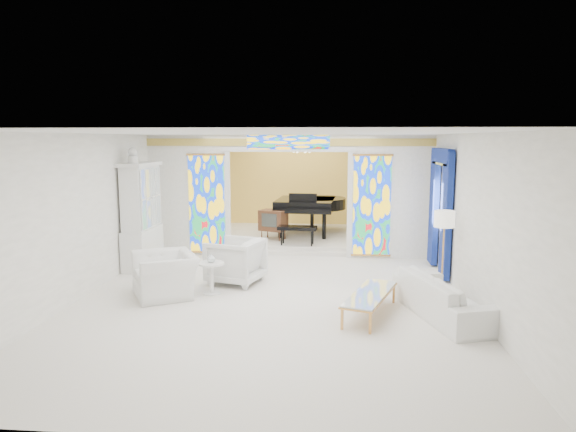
# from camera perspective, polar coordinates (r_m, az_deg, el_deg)

# --- Properties ---
(floor) EXTENTS (12.00, 12.00, 0.00)m
(floor) POSITION_cam_1_polar(r_m,az_deg,el_deg) (10.97, -0.83, -6.76)
(floor) COLOR silver
(floor) RESTS_ON ground
(ceiling) EXTENTS (7.00, 12.00, 0.02)m
(ceiling) POSITION_cam_1_polar(r_m,az_deg,el_deg) (10.58, -0.87, 9.10)
(ceiling) COLOR white
(ceiling) RESTS_ON wall_back
(wall_back) EXTENTS (7.00, 0.02, 3.00)m
(wall_back) POSITION_cam_1_polar(r_m,az_deg,el_deg) (16.62, 1.23, 3.73)
(wall_back) COLOR white
(wall_back) RESTS_ON floor
(wall_front) EXTENTS (7.00, 0.02, 3.00)m
(wall_front) POSITION_cam_1_polar(r_m,az_deg,el_deg) (4.86, -8.05, -8.28)
(wall_front) COLOR white
(wall_front) RESTS_ON floor
(wall_left) EXTENTS (0.02, 12.00, 3.00)m
(wall_left) POSITION_cam_1_polar(r_m,az_deg,el_deg) (11.56, -18.38, 1.17)
(wall_left) COLOR white
(wall_left) RESTS_ON floor
(wall_right) EXTENTS (0.02, 12.00, 3.00)m
(wall_right) POSITION_cam_1_polar(r_m,az_deg,el_deg) (10.90, 17.79, 0.77)
(wall_right) COLOR white
(wall_right) RESTS_ON floor
(partition_wall) EXTENTS (7.00, 0.22, 3.00)m
(partition_wall) POSITION_cam_1_polar(r_m,az_deg,el_deg) (12.63, 0.06, 2.90)
(partition_wall) COLOR white
(partition_wall) RESTS_ON floor
(stained_glass_left) EXTENTS (0.90, 0.04, 2.40)m
(stained_glass_left) POSITION_cam_1_polar(r_m,az_deg,el_deg) (12.90, -9.00, 1.33)
(stained_glass_left) COLOR gold
(stained_glass_left) RESTS_ON partition_wall
(stained_glass_right) EXTENTS (0.90, 0.04, 2.40)m
(stained_glass_right) POSITION_cam_1_polar(r_m,az_deg,el_deg) (12.56, 9.29, 1.13)
(stained_glass_right) COLOR gold
(stained_glass_right) RESTS_ON partition_wall
(stained_glass_transom) EXTENTS (2.00, 0.04, 0.34)m
(stained_glass_transom) POSITION_cam_1_polar(r_m,az_deg,el_deg) (12.47, 0.02, 8.20)
(stained_glass_transom) COLOR gold
(stained_glass_transom) RESTS_ON partition_wall
(alcove_platform) EXTENTS (6.80, 3.80, 0.18)m
(alcove_platform) POSITION_cam_1_polar(r_m,az_deg,el_deg) (14.93, 0.75, -2.28)
(alcove_platform) COLOR silver
(alcove_platform) RESTS_ON floor
(gold_curtain_back) EXTENTS (6.70, 0.10, 2.90)m
(gold_curtain_back) POSITION_cam_1_polar(r_m,az_deg,el_deg) (16.50, 1.21, 3.70)
(gold_curtain_back) COLOR #EFC153
(gold_curtain_back) RESTS_ON wall_back
(chandelier) EXTENTS (0.48, 0.48, 0.30)m
(chandelier) POSITION_cam_1_polar(r_m,az_deg,el_deg) (14.56, 1.53, 7.18)
(chandelier) COLOR #C78B45
(chandelier) RESTS_ON ceiling
(blue_drapes) EXTENTS (0.14, 1.85, 2.65)m
(blue_drapes) POSITION_cam_1_polar(r_m,az_deg,el_deg) (11.55, 16.56, 1.63)
(blue_drapes) COLOR navy
(blue_drapes) RESTS_ON wall_right
(china_cabinet) EXTENTS (0.56, 1.46, 2.72)m
(china_cabinet) POSITION_cam_1_polar(r_m,az_deg,el_deg) (12.05, -15.95, -0.03)
(china_cabinet) COLOR white
(china_cabinet) RESTS_ON floor
(armchair_left) EXTENTS (1.52, 1.58, 0.79)m
(armchair_left) POSITION_cam_1_polar(r_m,az_deg,el_deg) (9.88, -13.46, -6.36)
(armchair_left) COLOR white
(armchair_left) RESTS_ON floor
(armchair_right) EXTENTS (1.24, 1.22, 0.91)m
(armchair_right) POSITION_cam_1_polar(r_m,az_deg,el_deg) (10.47, -5.86, -4.98)
(armchair_right) COLOR white
(armchair_right) RESTS_ON floor
(sofa) EXTENTS (1.52, 2.45, 0.67)m
(sofa) POSITION_cam_1_polar(r_m,az_deg,el_deg) (8.94, 17.07, -8.52)
(sofa) COLOR white
(sofa) RESTS_ON floor
(side_table) EXTENTS (0.64, 0.64, 0.61)m
(side_table) POSITION_cam_1_polar(r_m,az_deg,el_deg) (9.79, -8.51, -6.33)
(side_table) COLOR white
(side_table) RESTS_ON floor
(vase) EXTENTS (0.20, 0.20, 0.17)m
(vase) POSITION_cam_1_polar(r_m,az_deg,el_deg) (9.72, -8.55, -4.64)
(vase) COLOR silver
(vase) RESTS_ON side_table
(coffee_table) EXTENTS (1.07, 1.81, 0.39)m
(coffee_table) POSITION_cam_1_polar(r_m,az_deg,el_deg) (8.67, 9.11, -8.63)
(coffee_table) COLOR silver
(coffee_table) RESTS_ON floor
(floor_lamp) EXTENTS (0.40, 0.40, 1.57)m
(floor_lamp) POSITION_cam_1_polar(r_m,az_deg,el_deg) (10.03, 16.97, -0.75)
(floor_lamp) COLOR #C78B45
(floor_lamp) RESTS_ON floor
(grand_piano) EXTENTS (2.09, 3.12, 1.23)m
(grand_piano) POSITION_cam_1_polar(r_m,az_deg,el_deg) (14.90, 2.59, 1.27)
(grand_piano) COLOR black
(grand_piano) RESTS_ON alcove_platform
(tv_console) EXTENTS (0.82, 0.69, 0.81)m
(tv_console) POSITION_cam_1_polar(r_m,az_deg,el_deg) (13.95, -1.66, -0.49)
(tv_console) COLOR #56311F
(tv_console) RESTS_ON alcove_platform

